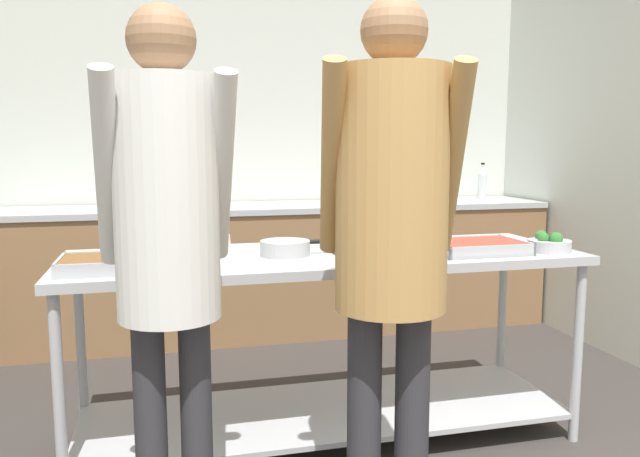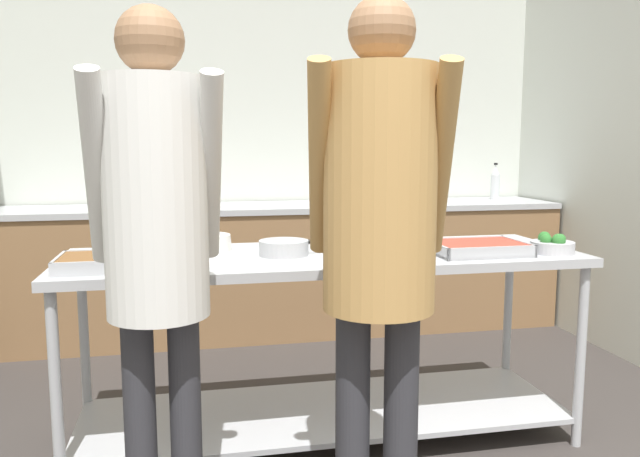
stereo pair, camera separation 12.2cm
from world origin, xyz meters
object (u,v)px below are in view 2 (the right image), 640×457
(serving_tray_greens, at_px, (477,248))
(guest_serving_left, at_px, (156,223))
(serving_tray_roast, at_px, (114,262))
(broccoli_bowl, at_px, (552,245))
(guest_serving_right, at_px, (379,219))
(plate_stack, at_px, (206,243))
(water_bottle, at_px, (495,183))
(sauce_pan, at_px, (284,247))
(serving_tray_vegetables, at_px, (374,246))

(serving_tray_greens, xyz_separation_m, guest_serving_left, (-1.37, -0.56, 0.22))
(serving_tray_roast, bearing_deg, serving_tray_greens, 0.39)
(broccoli_bowl, xyz_separation_m, guest_serving_right, (-1.01, -0.63, 0.22))
(plate_stack, distance_m, water_bottle, 2.79)
(serving_tray_greens, relative_size, guest_serving_left, 0.23)
(sauce_pan, xyz_separation_m, serving_tray_vegetables, (0.41, 0.00, -0.01))
(guest_serving_right, height_order, water_bottle, guest_serving_right)
(serving_tray_roast, distance_m, guest_serving_right, 1.14)
(guest_serving_left, bearing_deg, serving_tray_vegetables, 37.04)
(sauce_pan, bearing_deg, serving_tray_greens, -9.40)
(serving_tray_greens, xyz_separation_m, guest_serving_right, (-0.68, -0.68, 0.23))
(plate_stack, distance_m, serving_tray_vegetables, 0.78)
(serving_tray_greens, distance_m, broccoli_bowl, 0.34)
(serving_tray_vegetables, height_order, serving_tray_greens, same)
(broccoli_bowl, bearing_deg, serving_tray_roast, 178.60)
(guest_serving_right, xyz_separation_m, water_bottle, (1.76, 2.63, -0.06))
(serving_tray_roast, height_order, water_bottle, water_bottle)
(plate_stack, relative_size, water_bottle, 0.84)
(plate_stack, distance_m, guest_serving_right, 1.18)
(serving_tray_greens, distance_m, water_bottle, 2.23)
(serving_tray_roast, relative_size, guest_serving_left, 0.24)
(sauce_pan, relative_size, serving_tray_greens, 0.87)
(guest_serving_left, height_order, water_bottle, guest_serving_left)
(plate_stack, xyz_separation_m, serving_tray_vegetables, (0.75, -0.21, -0.01))
(water_bottle, bearing_deg, broccoli_bowl, -110.57)
(serving_tray_roast, relative_size, guest_serving_right, 0.24)
(sauce_pan, xyz_separation_m, guest_serving_left, (-0.51, -0.70, 0.21))
(serving_tray_roast, relative_size, sauce_pan, 1.19)
(sauce_pan, bearing_deg, water_bottle, 42.77)
(serving_tray_roast, bearing_deg, guest_serving_right, -37.04)
(serving_tray_greens, bearing_deg, serving_tray_roast, -179.61)
(guest_serving_right, relative_size, water_bottle, 6.34)
(sauce_pan, bearing_deg, guest_serving_right, -77.50)
(serving_tray_greens, relative_size, guest_serving_right, 0.23)
(serving_tray_greens, xyz_separation_m, broccoli_bowl, (0.34, -0.06, 0.01))
(plate_stack, bearing_deg, guest_serving_right, -63.22)
(serving_tray_greens, height_order, guest_serving_right, guest_serving_right)
(serving_tray_roast, relative_size, water_bottle, 1.50)
(plate_stack, bearing_deg, guest_serving_left, -100.86)
(plate_stack, xyz_separation_m, broccoli_bowl, (1.53, -0.41, 0.00))
(guest_serving_left, bearing_deg, serving_tray_roast, 109.82)
(plate_stack, relative_size, guest_serving_right, 0.13)
(serving_tray_roast, relative_size, serving_tray_greens, 1.04)
(serving_tray_vegetables, distance_m, broccoli_bowl, 0.81)
(broccoli_bowl, bearing_deg, serving_tray_vegetables, 165.63)
(serving_tray_greens, relative_size, broccoli_bowl, 2.14)
(serving_tray_greens, height_order, guest_serving_left, guest_serving_left)
(serving_tray_roast, distance_m, serving_tray_vegetables, 1.13)
(plate_stack, height_order, broccoli_bowl, broccoli_bowl)
(serving_tray_roast, distance_m, serving_tray_greens, 1.57)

